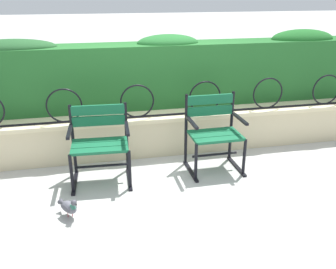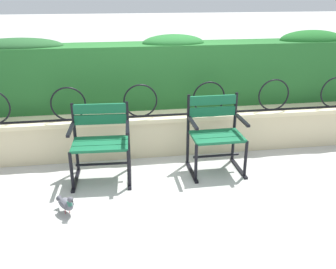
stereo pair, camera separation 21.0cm
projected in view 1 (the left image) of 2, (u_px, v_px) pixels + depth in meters
ground_plane at (170, 183)px, 4.01m from camera, size 60.00×60.00×0.00m
stone_wall at (155, 133)px, 4.70m from camera, size 7.10×0.41×0.52m
iron_arch_fence at (140, 103)px, 4.43m from camera, size 6.57×0.02×0.42m
hedge_row at (151, 72)px, 4.83m from camera, size 6.96×0.51×0.96m
park_chair_left at (100, 141)px, 3.95m from camera, size 0.67×0.55×0.84m
park_chair_right at (213, 131)px, 4.21m from camera, size 0.62×0.53×0.88m
pigeon_near_chairs at (69, 206)px, 3.39m from camera, size 0.21×0.26×0.22m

